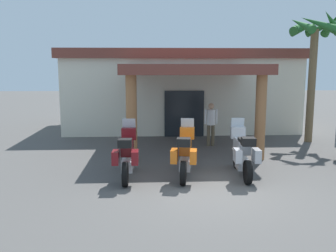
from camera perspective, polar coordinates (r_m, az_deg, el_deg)
ground_plane at (r=9.53m, az=6.49°, el=-10.14°), size 80.00×80.00×0.00m
motel_building at (r=18.98m, az=1.85°, el=5.92°), size 11.66×10.44×3.99m
motorcycle_maroon at (r=10.42m, az=-6.45°, el=-4.44°), size 0.70×2.21×1.61m
motorcycle_orange at (r=10.48m, az=2.74°, el=-4.31°), size 0.84×2.20×1.61m
motorcycle_silver at (r=10.77m, az=11.65°, el=-4.12°), size 0.72×2.21×1.61m
pedestrian at (r=14.64m, az=6.77°, el=0.75°), size 0.53×0.32×1.73m
palm_tree_near_portico at (r=16.40m, az=22.06°, el=12.18°), size 2.24×2.22×5.42m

